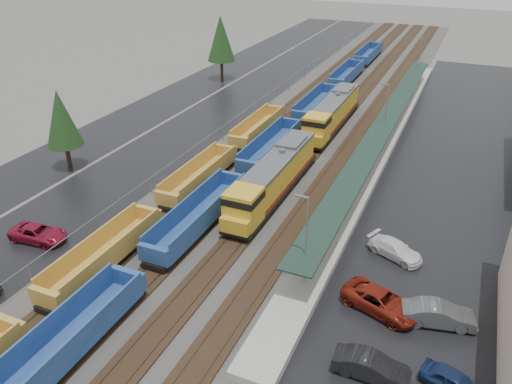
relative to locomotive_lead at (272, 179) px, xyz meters
The scene contains 19 objects.
ballast_strip 28.01m from the locomotive_lead, 94.11° to the left, with size 20.00×160.00×0.08m, color #302D2B.
trackbed 28.00m from the locomotive_lead, 94.11° to the left, with size 14.60×160.00×0.22m.
west_parking_lot 32.71m from the locomotive_lead, 121.40° to the left, with size 10.00×160.00×0.02m, color black.
west_road 38.85m from the locomotive_lead, 134.12° to the left, with size 9.00×160.00×0.02m, color black.
east_commuter_lot 24.75m from the locomotive_lead, 46.39° to the left, with size 16.00×100.00×0.02m, color black.
station_platform 19.43m from the locomotive_lead, 67.21° to the left, with size 3.00×80.00×8.00m.
chainlink_fence 28.70m from the locomotive_lead, 113.63° to the left, with size 0.08×160.04×2.02m.
tree_west_near 24.35m from the locomotive_lead, behind, with size 3.96×3.96×9.00m.
tree_west_far 45.61m from the locomotive_lead, 123.45° to the left, with size 4.84×4.84×11.00m.
locomotive_lead is the anchor object (origin of this frame).
locomotive_trail 21.00m from the locomotive_lead, 90.00° to the left, with size 2.88×18.97×4.29m.
well_string_yellow 17.79m from the locomotive_lead, 116.79° to the right, with size 2.60×75.13×2.31m.
well_string_blue 10.70m from the locomotive_lead, 112.08° to the left, with size 2.77×120.05×2.46m.
parked_car_west_c 21.92m from the locomotive_lead, 136.35° to the right, with size 5.07×2.34×1.41m, color maroon.
parked_car_east_a 23.05m from the locomotive_lead, 52.81° to the right, with size 4.67×1.63×1.54m, color black.
parked_car_east_b 18.05m from the locomotive_lead, 42.44° to the right, with size 5.66×2.61×1.57m, color maroon.
parked_car_east_c 14.09m from the locomotive_lead, 21.18° to the right, with size 4.73×1.92×1.37m, color white.
parked_car_east_d 25.60m from the locomotive_lead, 43.15° to the right, with size 4.01×1.62×1.37m, color #15254F.
parked_car_east_e 20.97m from the locomotive_lead, 34.86° to the right, with size 4.98×1.74×1.64m, color #545759.
Camera 1 is at (18.19, -8.74, 24.30)m, focal length 35.00 mm.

